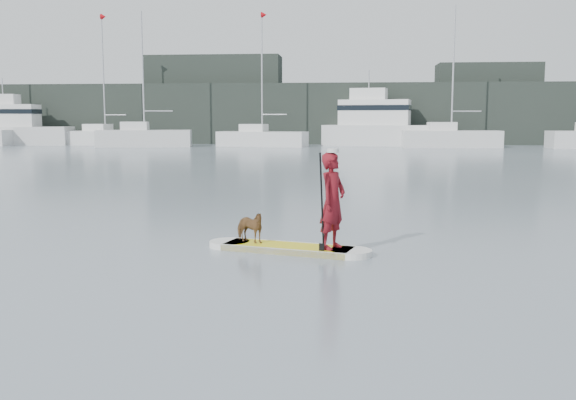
# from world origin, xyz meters

# --- Properties ---
(ground) EXTENTS (140.00, 140.00, 0.00)m
(ground) POSITION_xyz_m (0.00, 0.00, 0.00)
(ground) COLOR slate
(ground) RESTS_ON ground
(paddleboard) EXTENTS (3.21, 1.45, 0.12)m
(paddleboard) POSITION_xyz_m (3.02, -1.02, 0.06)
(paddleboard) COLOR yellow
(paddleboard) RESTS_ON ground
(paddler) EXTENTS (0.69, 0.78, 1.81)m
(paddler) POSITION_xyz_m (3.88, -1.25, 1.02)
(paddler) COLOR maroon
(paddler) RESTS_ON paddleboard
(white_cap) EXTENTS (0.22, 0.22, 0.07)m
(white_cap) POSITION_xyz_m (3.88, -1.25, 1.96)
(white_cap) COLOR silver
(white_cap) RESTS_ON paddler
(dog) EXTENTS (0.80, 0.68, 0.62)m
(dog) POSITION_xyz_m (2.23, -0.81, 0.43)
(dog) COLOR brown
(dog) RESTS_ON paddleboard
(paddle) EXTENTS (0.11, 0.30, 2.00)m
(paddle) POSITION_xyz_m (3.69, -1.49, 0.80)
(paddle) COLOR black
(paddle) RESTS_ON ground
(sailboat_b) EXTENTS (8.58, 4.08, 12.26)m
(sailboat_b) POSITION_xyz_m (-19.15, 46.65, 0.85)
(sailboat_b) COLOR silver
(sailboat_b) RESTS_ON ground
(sailboat_c) EXTENTS (8.73, 4.26, 12.00)m
(sailboat_c) POSITION_xyz_m (-14.40, 43.80, 0.89)
(sailboat_c) COLOR silver
(sailboat_c) RESTS_ON ground
(sailboat_d) EXTENTS (8.45, 4.00, 11.97)m
(sailboat_d) POSITION_xyz_m (-3.79, 45.14, 0.86)
(sailboat_d) COLOR silver
(sailboat_d) RESTS_ON ground
(sailboat_e) EXTENTS (8.53, 2.98, 12.27)m
(sailboat_e) POSITION_xyz_m (13.09, 44.80, 0.88)
(sailboat_e) COLOR silver
(sailboat_e) RESTS_ON ground
(motor_yacht_a) EXTENTS (12.22, 5.71, 7.05)m
(motor_yacht_a) POSITION_xyz_m (7.18, 47.93, 1.98)
(motor_yacht_a) COLOR silver
(motor_yacht_a) RESTS_ON ground
(motor_yacht_b) EXTENTS (10.01, 4.32, 6.41)m
(motor_yacht_b) POSITION_xyz_m (-28.12, 46.66, 1.80)
(motor_yacht_b) COLOR silver
(motor_yacht_b) RESTS_ON ground
(shore_mass) EXTENTS (90.00, 6.00, 6.00)m
(shore_mass) POSITION_xyz_m (0.00, 53.00, 3.00)
(shore_mass) COLOR black
(shore_mass) RESTS_ON ground
(shore_building_west) EXTENTS (14.00, 4.00, 9.00)m
(shore_building_west) POSITION_xyz_m (-10.00, 54.00, 4.50)
(shore_building_west) COLOR black
(shore_building_west) RESTS_ON ground
(shore_building_east) EXTENTS (10.00, 4.00, 8.00)m
(shore_building_east) POSITION_xyz_m (18.00, 54.00, 4.00)
(shore_building_east) COLOR black
(shore_building_east) RESTS_ON ground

